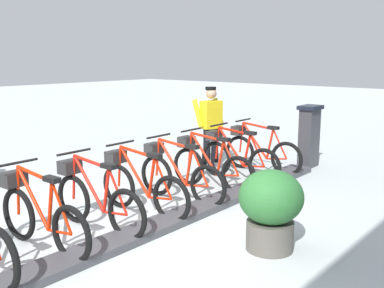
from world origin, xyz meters
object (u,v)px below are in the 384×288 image
(bike_docked_1, at_px, (236,157))
(payment_kiosk, at_px, (309,135))
(bike_docked_6, at_px, (39,215))
(bike_docked_2, at_px, (209,165))
(bike_docked_3, at_px, (177,174))
(planter_bush, at_px, (271,206))
(bike_docked_4, at_px, (140,185))
(worker_near_rack, at_px, (211,124))
(bike_docked_0, at_px, (259,150))
(bike_docked_5, at_px, (95,198))

(bike_docked_1, bearing_deg, payment_kiosk, -107.45)
(bike_docked_6, bearing_deg, bike_docked_2, -90.00)
(bike_docked_2, bearing_deg, bike_docked_3, 90.00)
(bike_docked_1, height_order, planter_bush, bike_docked_1)
(payment_kiosk, height_order, bike_docked_4, payment_kiosk)
(bike_docked_1, bearing_deg, bike_docked_2, 90.00)
(bike_docked_2, xyz_separation_m, worker_near_rack, (0.96, -1.29, 0.48))
(bike_docked_0, bearing_deg, bike_docked_2, 90.00)
(bike_docked_3, height_order, bike_docked_6, same)
(bike_docked_4, distance_m, planter_bush, 2.10)
(bike_docked_2, xyz_separation_m, bike_docked_4, (0.00, 1.63, 0.00))
(bike_docked_4, distance_m, bike_docked_5, 0.81)
(bike_docked_3, xyz_separation_m, planter_bush, (-2.09, 0.71, 0.11))
(bike_docked_3, relative_size, bike_docked_5, 1.00)
(bike_docked_0, relative_size, bike_docked_3, 1.00)
(bike_docked_0, xyz_separation_m, bike_docked_5, (0.00, 4.07, 0.00))
(payment_kiosk, bearing_deg, bike_docked_2, 77.75)
(bike_docked_5, xyz_separation_m, worker_near_rack, (0.96, -3.73, 0.48))
(bike_docked_1, height_order, bike_docked_4, same)
(bike_docked_2, bearing_deg, planter_bush, 143.98)
(bike_docked_5, relative_size, bike_docked_6, 1.00)
(bike_docked_4, bearing_deg, worker_near_rack, -71.81)
(payment_kiosk, bearing_deg, planter_bush, 110.10)
(bike_docked_0, distance_m, worker_near_rack, 1.12)
(bike_docked_6, bearing_deg, payment_kiosk, -95.54)
(bike_docked_2, height_order, bike_docked_4, same)
(bike_docked_4, height_order, bike_docked_5, same)
(bike_docked_1, height_order, bike_docked_3, same)
(bike_docked_2, relative_size, planter_bush, 1.77)
(bike_docked_4, xyz_separation_m, planter_bush, (-2.09, -0.11, 0.11))
(bike_docked_6, xyz_separation_m, worker_near_rack, (0.96, -4.55, 0.48))
(worker_near_rack, bearing_deg, bike_docked_0, -160.39)
(bike_docked_5, bearing_deg, planter_bush, -156.18)
(bike_docked_3, height_order, worker_near_rack, worker_near_rack)
(payment_kiosk, xyz_separation_m, bike_docked_6, (0.57, 5.89, -0.24))
(bike_docked_4, height_order, bike_docked_6, same)
(bike_docked_0, xyz_separation_m, bike_docked_4, (0.00, 3.26, 0.00))
(bike_docked_1, distance_m, bike_docked_2, 0.81)
(bike_docked_4, relative_size, bike_docked_6, 1.00)
(bike_docked_1, distance_m, bike_docked_3, 1.63)
(bike_docked_6, distance_m, planter_bush, 2.72)
(bike_docked_0, xyz_separation_m, worker_near_rack, (0.96, 0.34, 0.48))
(bike_docked_5, bearing_deg, bike_docked_6, 90.00)
(bike_docked_0, bearing_deg, planter_bush, 123.58)
(payment_kiosk, relative_size, bike_docked_4, 0.74)
(bike_docked_1, bearing_deg, worker_near_rack, -26.28)
(bike_docked_5, xyz_separation_m, bike_docked_6, (0.00, 0.81, 0.00))
(bike_docked_0, distance_m, bike_docked_3, 2.44)
(bike_docked_2, relative_size, bike_docked_3, 1.00)
(bike_docked_1, bearing_deg, bike_docked_3, 90.00)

